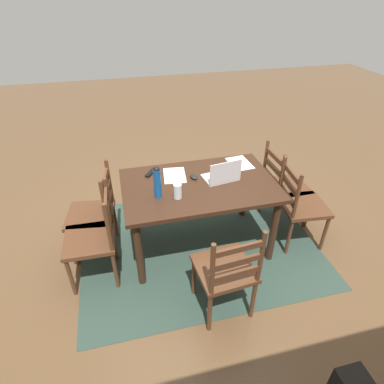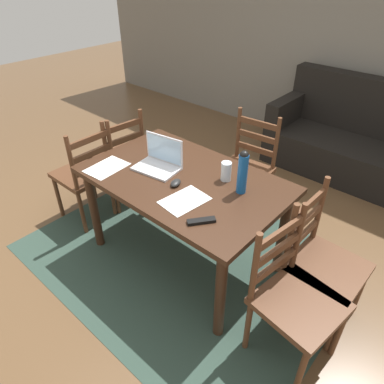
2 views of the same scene
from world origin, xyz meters
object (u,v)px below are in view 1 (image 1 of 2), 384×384
chair_right_near (94,214)px  drinking_glass (178,191)px  dining_table (199,193)px  laptop (222,175)px  water_bottle (157,182)px  tv_remote (151,173)px  chair_left_far (300,205)px  chair_left_near (283,186)px  chair_right_far (94,238)px  computer_mouse (194,177)px  chair_far_head (226,271)px

chair_right_near → drinking_glass: bearing=155.6°
dining_table → laptop: bearing=-178.8°
dining_table → water_bottle: water_bottle is taller
laptop → water_bottle: 0.66m
drinking_glass → tv_remote: 0.50m
chair_left_far → chair_left_near: bearing=-90.0°
chair_left_near → water_bottle: bearing=12.0°
laptop → chair_right_far: bearing=8.6°
laptop → computer_mouse: (0.26, -0.10, -0.04)m
chair_left_near → chair_right_far: 2.06m
computer_mouse → chair_left_far: bearing=148.4°
laptop → drinking_glass: laptop is taller
water_bottle → chair_far_head: bearing=120.3°
chair_right_far → chair_far_head: bearing=147.7°
water_bottle → drinking_glass: 0.19m
chair_right_far → dining_table: bearing=-169.8°
chair_left_near → chair_far_head: same height
chair_left_far → chair_right_near: 2.06m
water_bottle → tv_remote: 0.44m
dining_table → chair_left_near: size_ratio=1.52×
tv_remote → water_bottle: bearing=-52.0°
chair_far_head → chair_left_far: bearing=-147.3°
computer_mouse → chair_far_head: bearing=75.6°
dining_table → water_bottle: size_ratio=4.75×
dining_table → chair_right_near: chair_right_near is taller
water_bottle → drinking_glass: water_bottle is taller
water_bottle → chair_left_far: bearing=177.7°
chair_left_far → water_bottle: bearing=-2.3°
chair_far_head → computer_mouse: chair_far_head is taller
dining_table → chair_left_far: size_ratio=1.52×
chair_left_far → laptop: size_ratio=2.72×
chair_right_near → laptop: 1.30m
chair_right_near → chair_right_far: size_ratio=1.00×
chair_left_far → chair_far_head: 1.20m
drinking_glass → computer_mouse: size_ratio=1.36×
chair_left_far → computer_mouse: bearing=-15.3°
chair_far_head → tv_remote: bearing=-69.4°
chair_right_near → chair_far_head: size_ratio=1.00×
chair_left_far → tv_remote: 1.54m
dining_table → chair_far_head: 0.85m
chair_left_near → tv_remote: bearing=-4.5°
laptop → tv_remote: bearing=-24.2°
water_bottle → drinking_glass: size_ratio=2.23×
chair_left_near → chair_right_far: same height
chair_right_far → water_bottle: bearing=-174.2°
chair_left_near → drinking_glass: (1.26, 0.35, 0.37)m
laptop → water_bottle: bearing=11.2°
chair_left_near → tv_remote: (1.43, -0.11, 0.32)m
dining_table → chair_right_near: 1.05m
chair_left_far → computer_mouse: size_ratio=9.50×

